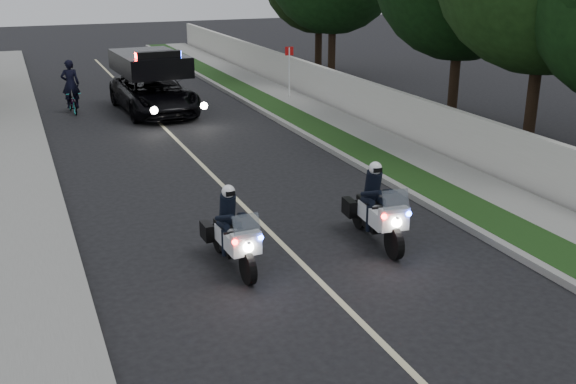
% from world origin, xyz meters
% --- Properties ---
extents(ground, '(120.00, 120.00, 0.00)m').
position_xyz_m(ground, '(0.00, 0.00, 0.00)').
color(ground, black).
rests_on(ground, ground).
extents(curb_right, '(0.20, 60.00, 0.15)m').
position_xyz_m(curb_right, '(4.10, 10.00, 0.07)').
color(curb_right, gray).
rests_on(curb_right, ground).
extents(grass_verge, '(1.20, 60.00, 0.16)m').
position_xyz_m(grass_verge, '(4.80, 10.00, 0.08)').
color(grass_verge, '#193814').
rests_on(grass_verge, ground).
extents(sidewalk_right, '(1.40, 60.00, 0.16)m').
position_xyz_m(sidewalk_right, '(6.10, 10.00, 0.08)').
color(sidewalk_right, gray).
rests_on(sidewalk_right, ground).
extents(property_wall, '(0.22, 60.00, 1.50)m').
position_xyz_m(property_wall, '(7.10, 10.00, 0.75)').
color(property_wall, beige).
rests_on(property_wall, ground).
extents(curb_left, '(0.20, 60.00, 0.15)m').
position_xyz_m(curb_left, '(-4.10, 10.00, 0.07)').
color(curb_left, gray).
rests_on(curb_left, ground).
extents(sidewalk_left, '(2.00, 60.00, 0.16)m').
position_xyz_m(sidewalk_left, '(-5.20, 10.00, 0.08)').
color(sidewalk_left, gray).
rests_on(sidewalk_left, ground).
extents(lane_marking, '(0.12, 50.00, 0.01)m').
position_xyz_m(lane_marking, '(0.00, 10.00, 0.00)').
color(lane_marking, '#BFB78C').
rests_on(lane_marking, ground).
extents(police_moto_left, '(0.74, 1.94, 1.63)m').
position_xyz_m(police_moto_left, '(-1.28, 4.36, 0.00)').
color(police_moto_left, silver).
rests_on(police_moto_left, ground).
extents(police_moto_right, '(0.88, 2.09, 1.73)m').
position_xyz_m(police_moto_right, '(1.86, 4.33, 0.00)').
color(police_moto_right, silver).
rests_on(police_moto_right, ground).
extents(police_suv, '(2.82, 5.60, 2.66)m').
position_xyz_m(police_suv, '(0.24, 18.83, 0.00)').
color(police_suv, black).
rests_on(police_suv, ground).
extents(bicycle, '(0.70, 1.63, 0.83)m').
position_xyz_m(bicycle, '(-2.73, 19.99, 0.00)').
color(bicycle, black).
rests_on(bicycle, ground).
extents(cyclist, '(0.68, 0.47, 1.86)m').
position_xyz_m(cyclist, '(-2.73, 19.99, 0.00)').
color(cyclist, black).
rests_on(cyclist, ground).
extents(sign_post, '(0.40, 0.40, 2.34)m').
position_xyz_m(sign_post, '(6.00, 18.95, 0.00)').
color(sign_post, '#AD0C19').
rests_on(sign_post, ground).
extents(tree_right_b, '(8.02, 8.02, 10.97)m').
position_xyz_m(tree_right_b, '(9.91, 8.90, 0.00)').
color(tree_right_b, '#1E4216').
rests_on(tree_right_b, ground).
extents(tree_right_c, '(7.34, 7.34, 10.38)m').
position_xyz_m(tree_right_c, '(10.01, 13.02, 0.00)').
color(tree_right_c, black).
rests_on(tree_right_c, ground).
extents(tree_right_d, '(8.02, 8.02, 10.56)m').
position_xyz_m(tree_right_d, '(9.77, 22.60, 0.00)').
color(tree_right_d, '#133712').
rests_on(tree_right_d, ground).
extents(tree_right_e, '(7.45, 7.45, 9.59)m').
position_xyz_m(tree_right_e, '(10.18, 25.00, 0.00)').
color(tree_right_e, black).
rests_on(tree_right_e, ground).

